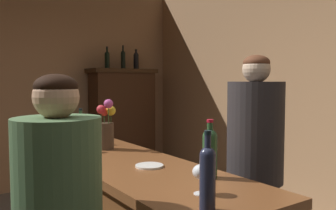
{
  "coord_description": "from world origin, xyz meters",
  "views": [
    {
      "loc": [
        -0.66,
        -1.76,
        1.51
      ],
      "look_at": [
        1.09,
        0.81,
        1.29
      ],
      "focal_mm": 38.14,
      "sensor_mm": 36.0,
      "label": 1
    }
  ],
  "objects_px": {
    "display_bottle_center": "(136,60)",
    "wine_bottle_pinot": "(208,175)",
    "wine_bottle_chardonnay": "(81,129)",
    "bartender": "(255,171)",
    "wine_glass_rear": "(73,132)",
    "display_bottle_midleft": "(123,59)",
    "wine_glass_front": "(201,173)",
    "cheese_plate": "(149,166)",
    "wine_glass_mid": "(86,139)",
    "wine_bottle_syrah": "(210,151)",
    "flower_arrangement": "(106,127)",
    "display_cabinet": "(123,122)",
    "display_bottle_left": "(107,59)"
  },
  "relations": [
    {
      "from": "cheese_plate",
      "to": "wine_bottle_chardonnay",
      "type": "bearing_deg",
      "value": 92.95
    },
    {
      "from": "cheese_plate",
      "to": "display_bottle_center",
      "type": "relative_size",
      "value": 0.55
    },
    {
      "from": "wine_bottle_chardonnay",
      "to": "wine_bottle_syrah",
      "type": "height_order",
      "value": "wine_bottle_syrah"
    },
    {
      "from": "wine_bottle_chardonnay",
      "to": "wine_glass_rear",
      "type": "height_order",
      "value": "wine_bottle_chardonnay"
    },
    {
      "from": "wine_bottle_chardonnay",
      "to": "flower_arrangement",
      "type": "relative_size",
      "value": 0.76
    },
    {
      "from": "wine_bottle_chardonnay",
      "to": "cheese_plate",
      "type": "height_order",
      "value": "wine_bottle_chardonnay"
    },
    {
      "from": "wine_bottle_syrah",
      "to": "cheese_plate",
      "type": "xyz_separation_m",
      "value": [
        -0.14,
        0.39,
        -0.14
      ]
    },
    {
      "from": "wine_bottle_pinot",
      "to": "wine_glass_mid",
      "type": "height_order",
      "value": "wine_bottle_pinot"
    },
    {
      "from": "display_cabinet",
      "to": "flower_arrangement",
      "type": "height_order",
      "value": "display_cabinet"
    },
    {
      "from": "flower_arrangement",
      "to": "display_bottle_midleft",
      "type": "distance_m",
      "value": 2.87
    },
    {
      "from": "wine_bottle_chardonnay",
      "to": "display_bottle_left",
      "type": "bearing_deg",
      "value": 60.11
    },
    {
      "from": "wine_glass_mid",
      "to": "bartender",
      "type": "xyz_separation_m",
      "value": [
        0.82,
        -0.85,
        -0.18
      ]
    },
    {
      "from": "display_bottle_midleft",
      "to": "wine_glass_front",
      "type": "bearing_deg",
      "value": -112.13
    },
    {
      "from": "wine_glass_front",
      "to": "display_bottle_left",
      "type": "distance_m",
      "value": 3.9
    },
    {
      "from": "display_bottle_center",
      "to": "wine_glass_rear",
      "type": "bearing_deg",
      "value": -129.39
    },
    {
      "from": "wine_glass_rear",
      "to": "cheese_plate",
      "type": "distance_m",
      "value": 0.92
    },
    {
      "from": "wine_bottle_syrah",
      "to": "display_bottle_midleft",
      "type": "distance_m",
      "value": 3.74
    },
    {
      "from": "wine_glass_mid",
      "to": "flower_arrangement",
      "type": "relative_size",
      "value": 0.37
    },
    {
      "from": "wine_glass_rear",
      "to": "display_bottle_midleft",
      "type": "xyz_separation_m",
      "value": [
        1.55,
        2.17,
        0.73
      ]
    },
    {
      "from": "wine_glass_mid",
      "to": "display_bottle_midleft",
      "type": "relative_size",
      "value": 0.4
    },
    {
      "from": "wine_glass_rear",
      "to": "wine_glass_mid",
      "type": "bearing_deg",
      "value": -88.41
    },
    {
      "from": "wine_bottle_pinot",
      "to": "wine_glass_rear",
      "type": "bearing_deg",
      "value": 88.69
    },
    {
      "from": "wine_bottle_pinot",
      "to": "wine_bottle_chardonnay",
      "type": "bearing_deg",
      "value": 85.49
    },
    {
      "from": "display_cabinet",
      "to": "wine_bottle_syrah",
      "type": "relative_size",
      "value": 5.42
    },
    {
      "from": "wine_bottle_pinot",
      "to": "wine_glass_mid",
      "type": "xyz_separation_m",
      "value": [
        0.05,
        1.38,
        -0.05
      ]
    },
    {
      "from": "cheese_plate",
      "to": "wine_bottle_pinot",
      "type": "bearing_deg",
      "value": -104.1
    },
    {
      "from": "display_bottle_left",
      "to": "bartender",
      "type": "bearing_deg",
      "value": -98.03
    },
    {
      "from": "display_cabinet",
      "to": "bartender",
      "type": "distance_m",
      "value": 3.35
    },
    {
      "from": "display_bottle_left",
      "to": "wine_glass_mid",
      "type": "bearing_deg",
      "value": -117.91
    },
    {
      "from": "wine_bottle_syrah",
      "to": "wine_glass_rear",
      "type": "distance_m",
      "value": 1.32
    },
    {
      "from": "wine_glass_front",
      "to": "cheese_plate",
      "type": "height_order",
      "value": "wine_glass_front"
    },
    {
      "from": "display_bottle_center",
      "to": "wine_bottle_pinot",
      "type": "bearing_deg",
      "value": -115.48
    },
    {
      "from": "display_cabinet",
      "to": "wine_glass_rear",
      "type": "distance_m",
      "value": 2.66
    },
    {
      "from": "display_bottle_midleft",
      "to": "wine_bottle_pinot",
      "type": "bearing_deg",
      "value": -112.68
    },
    {
      "from": "wine_bottle_chardonnay",
      "to": "bartender",
      "type": "relative_size",
      "value": 0.17
    },
    {
      "from": "wine_bottle_syrah",
      "to": "bartender",
      "type": "distance_m",
      "value": 0.61
    },
    {
      "from": "bartender",
      "to": "cheese_plate",
      "type": "bearing_deg",
      "value": -20.87
    },
    {
      "from": "wine_bottle_chardonnay",
      "to": "bartender",
      "type": "xyz_separation_m",
      "value": [
        0.73,
        -1.2,
        -0.2
      ]
    },
    {
      "from": "flower_arrangement",
      "to": "wine_glass_rear",
      "type": "bearing_deg",
      "value": 124.41
    },
    {
      "from": "wine_glass_mid",
      "to": "wine_glass_rear",
      "type": "xyz_separation_m",
      "value": [
        -0.01,
        0.26,
        0.02
      ]
    },
    {
      "from": "wine_glass_mid",
      "to": "display_bottle_left",
      "type": "xyz_separation_m",
      "value": [
        1.29,
        2.43,
        0.74
      ]
    },
    {
      "from": "display_bottle_left",
      "to": "bartender",
      "type": "xyz_separation_m",
      "value": [
        -0.46,
        -3.27,
        -0.91
      ]
    },
    {
      "from": "wine_glass_rear",
      "to": "cheese_plate",
      "type": "relative_size",
      "value": 0.93
    },
    {
      "from": "display_bottle_left",
      "to": "display_bottle_midleft",
      "type": "xyz_separation_m",
      "value": [
        0.26,
        -0.0,
        0.01
      ]
    },
    {
      "from": "flower_arrangement",
      "to": "display_bottle_left",
      "type": "height_order",
      "value": "display_bottle_left"
    },
    {
      "from": "display_cabinet",
      "to": "wine_bottle_pinot",
      "type": "relative_size",
      "value": 5.27
    },
    {
      "from": "wine_bottle_syrah",
      "to": "wine_glass_front",
      "type": "height_order",
      "value": "wine_bottle_syrah"
    },
    {
      "from": "display_cabinet",
      "to": "bartender",
      "type": "xyz_separation_m",
      "value": [
        -0.71,
        -3.27,
        0.04
      ]
    },
    {
      "from": "wine_bottle_pinot",
      "to": "display_bottle_center",
      "type": "bearing_deg",
      "value": 64.52
    },
    {
      "from": "wine_bottle_pinot",
      "to": "wine_bottle_syrah",
      "type": "distance_m",
      "value": 0.49
    }
  ]
}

